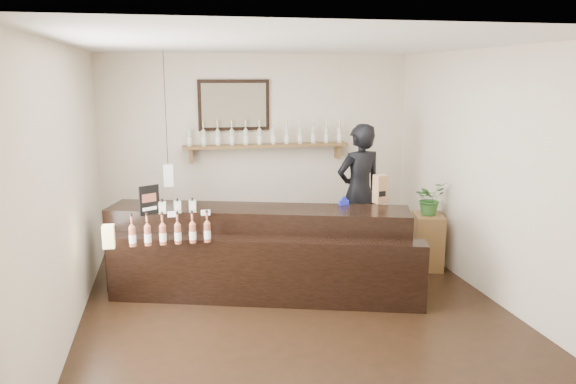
% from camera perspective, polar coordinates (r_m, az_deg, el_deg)
% --- Properties ---
extents(ground, '(5.00, 5.00, 0.00)m').
position_cam_1_polar(ground, '(6.26, 0.69, -11.74)').
color(ground, black).
rests_on(ground, ground).
extents(room_shell, '(5.00, 5.00, 5.00)m').
position_cam_1_polar(room_shell, '(5.79, 0.73, 3.91)').
color(room_shell, beige).
rests_on(room_shell, ground).
extents(back_wall_decor, '(2.66, 0.96, 1.69)m').
position_cam_1_polar(back_wall_decor, '(8.09, -3.97, 6.48)').
color(back_wall_decor, brown).
rests_on(back_wall_decor, ground).
extents(counter, '(3.54, 1.96, 1.15)m').
position_cam_1_polar(counter, '(6.57, -2.91, -6.29)').
color(counter, black).
rests_on(counter, ground).
extents(promo_sign, '(0.21, 0.13, 0.33)m').
position_cam_1_polar(promo_sign, '(6.37, -13.91, -0.81)').
color(promo_sign, black).
rests_on(promo_sign, counter).
extents(paper_bag, '(0.18, 0.16, 0.34)m').
position_cam_1_polar(paper_bag, '(6.85, 9.39, 0.31)').
color(paper_bag, olive).
rests_on(paper_bag, counter).
extents(tape_dispenser, '(0.12, 0.06, 0.10)m').
position_cam_1_polar(tape_dispenser, '(6.71, 5.70, -0.98)').
color(tape_dispenser, '#1924B3').
rests_on(tape_dispenser, counter).
extents(side_cabinet, '(0.47, 0.57, 0.72)m').
position_cam_1_polar(side_cabinet, '(7.62, 13.98, -4.86)').
color(side_cabinet, brown).
rests_on(side_cabinet, ground).
extents(potted_plant, '(0.47, 0.44, 0.43)m').
position_cam_1_polar(potted_plant, '(7.48, 14.20, -0.63)').
color(potted_plant, '#2C6026').
rests_on(potted_plant, side_cabinet).
extents(shopkeeper, '(0.87, 0.67, 2.11)m').
position_cam_1_polar(shopkeeper, '(7.71, 7.26, 0.90)').
color(shopkeeper, black).
rests_on(shopkeeper, ground).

